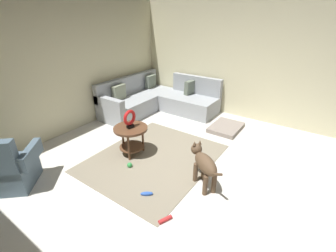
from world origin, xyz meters
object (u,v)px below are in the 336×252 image
at_px(side_table, 131,134).
at_px(torus_sculpture, 130,118).
at_px(dog_toy_ball, 130,165).
at_px(dog_toy_rope, 165,219).
at_px(dog_bed_mat, 226,127).
at_px(dog_toy_bone, 147,194).
at_px(sectional_couch, 157,100).
at_px(dog, 204,164).
at_px(armchair, 7,169).

bearing_deg(side_table, torus_sculpture, 180.00).
distance_m(dog_toy_ball, dog_toy_rope, 1.27).
bearing_deg(dog_bed_mat, torus_sculpture, 151.72).
bearing_deg(dog_toy_bone, side_table, 52.84).
relative_size(sectional_couch, torus_sculpture, 6.90).
xyz_separation_m(sectional_couch, dog_toy_ball, (-2.29, -1.15, -0.25)).
xyz_separation_m(dog, dog_toy_ball, (-0.31, 1.20, -0.33)).
relative_size(side_table, dog_toy_bone, 3.33).
relative_size(sectional_couch, side_table, 3.75).
height_order(dog, dog_toy_rope, dog).
height_order(armchair, side_table, armchair).
xyz_separation_m(dog_toy_ball, dog_toy_rope, (-0.57, -1.14, -0.02)).
bearing_deg(dog, sectional_couch, 85.36).
xyz_separation_m(side_table, dog_toy_ball, (-0.34, -0.25, -0.37)).
height_order(dog_bed_mat, dog_toy_bone, dog_bed_mat).
xyz_separation_m(sectional_couch, dog_toy_rope, (-2.86, -2.28, -0.27)).
relative_size(torus_sculpture, dog_toy_rope, 1.79).
height_order(side_table, dog_bed_mat, side_table).
distance_m(side_table, torus_sculpture, 0.29).
distance_m(sectional_couch, dog_toy_rope, 3.67).
xyz_separation_m(dog_bed_mat, dog_toy_rope, (-2.84, -0.35, -0.02)).
xyz_separation_m(sectional_couch, dog_bed_mat, (-0.01, -1.93, -0.25)).
bearing_deg(dog, torus_sculpture, 124.27).
height_order(armchair, dog_toy_ball, armchair).
bearing_deg(sectional_couch, dog_toy_bone, -145.59).
height_order(dog_toy_ball, dog_toy_bone, dog_toy_ball).
height_order(torus_sculpture, dog_bed_mat, torus_sculpture).
bearing_deg(dog_bed_mat, side_table, 151.72).
height_order(dog_toy_ball, dog_toy_rope, dog_toy_ball).
height_order(dog, dog_toy_bone, dog).
bearing_deg(sectional_couch, armchair, -179.24).
xyz_separation_m(dog_bed_mat, dog_toy_bone, (-2.63, 0.13, -0.01)).
bearing_deg(dog_toy_ball, side_table, 36.59).
xyz_separation_m(torus_sculpture, dog_toy_rope, (-0.91, -1.39, -0.69)).
height_order(side_table, dog_toy_bone, side_table).
bearing_deg(dog, dog_toy_rope, -148.90).
bearing_deg(side_table, dog_bed_mat, -28.28).
bearing_deg(dog_toy_bone, sectional_couch, 34.41).
bearing_deg(dog_bed_mat, sectional_couch, 89.64).
height_order(dog, dog_toy_ball, dog).
height_order(sectional_couch, torus_sculpture, sectional_couch).
bearing_deg(sectional_couch, torus_sculpture, -155.34).
bearing_deg(dog_bed_mat, dog_toy_bone, 177.27).
relative_size(sectional_couch, armchair, 2.26).
xyz_separation_m(armchair, torus_sculpture, (1.68, -0.85, 0.39)).
distance_m(armchair, dog_toy_ball, 1.76).
height_order(armchair, dog_bed_mat, armchair).
xyz_separation_m(dog_toy_rope, dog_toy_bone, (0.21, 0.48, 0.00)).
height_order(side_table, torus_sculpture, torus_sculpture).
bearing_deg(armchair, side_table, 21.22).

